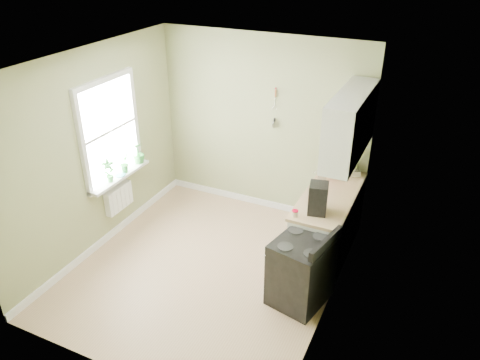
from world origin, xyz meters
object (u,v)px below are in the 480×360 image
at_px(coffee_maker, 318,199).
at_px(stand_mixer, 353,161).
at_px(stove, 301,271).
at_px(kettle, 322,173).

bearing_deg(coffee_maker, stand_mixer, 83.90).
bearing_deg(stove, kettle, 98.16).
height_order(stand_mixer, coffee_maker, stand_mixer).
bearing_deg(coffee_maker, kettle, 102.13).
xyz_separation_m(stove, stand_mixer, (0.12, 1.78, 0.66)).
height_order(stove, coffee_maker, coffee_maker).
relative_size(stand_mixer, kettle, 1.94).
distance_m(stove, stand_mixer, 1.90).
xyz_separation_m(kettle, coffee_maker, (0.18, -0.85, 0.08)).
height_order(stove, kettle, kettle).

